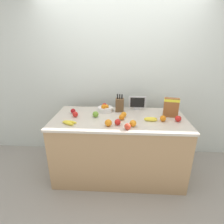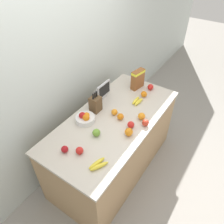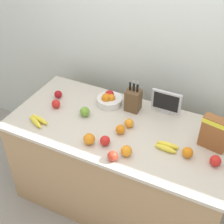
# 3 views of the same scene
# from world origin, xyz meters

# --- Properties ---
(ground_plane) EXTENTS (14.00, 14.00, 0.00)m
(ground_plane) POSITION_xyz_m (0.00, 0.00, 0.00)
(ground_plane) COLOR gray
(wall_back) EXTENTS (9.00, 0.06, 2.60)m
(wall_back) POSITION_xyz_m (0.00, 0.65, 1.30)
(wall_back) COLOR silver
(wall_back) RESTS_ON ground_plane
(counter) EXTENTS (1.81, 0.87, 0.90)m
(counter) POSITION_xyz_m (0.00, 0.00, 0.45)
(counter) COLOR tan
(counter) RESTS_ON ground_plane
(knife_block) EXTENTS (0.12, 0.11, 0.29)m
(knife_block) POSITION_xyz_m (-0.00, 0.26, 1.00)
(knife_block) COLOR brown
(knife_block) RESTS_ON counter
(small_monitor) EXTENTS (0.25, 0.03, 0.21)m
(small_monitor) POSITION_xyz_m (0.26, 0.32, 1.01)
(small_monitor) COLOR #B7B7BC
(small_monitor) RESTS_ON counter
(cereal_box) EXTENTS (0.21, 0.12, 0.26)m
(cereal_box) POSITION_xyz_m (0.70, 0.08, 1.04)
(cereal_box) COLOR brown
(cereal_box) RESTS_ON counter
(fruit_bowl) EXTENTS (0.22, 0.22, 0.12)m
(fruit_bowl) POSITION_xyz_m (-0.22, 0.24, 0.94)
(fruit_bowl) COLOR silver
(fruit_bowl) RESTS_ON counter
(banana_bunch_left) EXTENTS (0.20, 0.14, 0.04)m
(banana_bunch_left) POSITION_xyz_m (-0.62, -0.25, 0.92)
(banana_bunch_left) COLOR yellow
(banana_bunch_left) RESTS_ON counter
(banana_bunch_right) EXTENTS (0.18, 0.09, 0.04)m
(banana_bunch_right) POSITION_xyz_m (0.41, -0.08, 0.92)
(banana_bunch_right) COLOR yellow
(banana_bunch_right) RESTS_ON counter
(apple_leftmost) EXTENTS (0.08, 0.08, 0.08)m
(apple_leftmost) POSITION_xyz_m (-0.32, 0.00, 0.94)
(apple_leftmost) COLOR #6B9E33
(apple_leftmost) RESTS_ON counter
(apple_rightmost) EXTENTS (0.08, 0.08, 0.08)m
(apple_rightmost) POSITION_xyz_m (0.76, -0.09, 0.94)
(apple_rightmost) COLOR red
(apple_rightmost) RESTS_ON counter
(apple_rear) EXTENTS (0.08, 0.08, 0.08)m
(apple_rear) POSITION_xyz_m (0.10, -0.35, 0.94)
(apple_rear) COLOR red
(apple_rear) RESTS_ON counter
(apple_near_bananas) EXTENTS (0.07, 0.07, 0.07)m
(apple_near_bananas) POSITION_xyz_m (-0.67, 0.12, 0.93)
(apple_near_bananas) COLOR #A31419
(apple_near_bananas) RESTS_ON counter
(apple_by_knife_block) EXTENTS (0.08, 0.08, 0.08)m
(apple_by_knife_block) POSITION_xyz_m (-0.02, -0.24, 0.94)
(apple_by_knife_block) COLOR red
(apple_by_knife_block) RESTS_ON counter
(apple_front) EXTENTS (0.08, 0.08, 0.08)m
(apple_front) POSITION_xyz_m (-0.60, -0.01, 0.94)
(apple_front) COLOR red
(apple_front) RESTS_ON counter
(orange_back_center) EXTENTS (0.08, 0.08, 0.08)m
(orange_back_center) POSITION_xyz_m (0.17, -0.27, 0.94)
(orange_back_center) COLOR orange
(orange_back_center) RESTS_ON counter
(orange_mid_right) EXTENTS (0.07, 0.07, 0.07)m
(orange_mid_right) POSITION_xyz_m (0.06, 0.03, 0.94)
(orange_mid_right) COLOR orange
(orange_mid_right) RESTS_ON counter
(orange_front_center) EXTENTS (0.09, 0.09, 0.09)m
(orange_front_center) POSITION_xyz_m (-0.13, -0.28, 0.94)
(orange_front_center) COLOR orange
(orange_front_center) RESTS_ON counter
(orange_by_cereal) EXTENTS (0.08, 0.08, 0.08)m
(orange_by_cereal) POSITION_xyz_m (0.03, -0.07, 0.94)
(orange_by_cereal) COLOR orange
(orange_by_cereal) RESTS_ON counter
(orange_front_right) EXTENTS (0.08, 0.08, 0.08)m
(orange_front_right) POSITION_xyz_m (0.57, -0.09, 0.94)
(orange_front_right) COLOR orange
(orange_front_right) RESTS_ON counter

